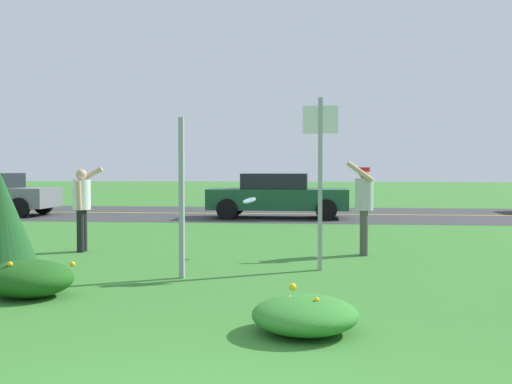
{
  "coord_description": "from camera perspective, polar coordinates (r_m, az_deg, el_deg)",
  "views": [
    {
      "loc": [
        0.83,
        -3.46,
        1.64
      ],
      "look_at": [
        -0.34,
        7.7,
        1.21
      ],
      "focal_mm": 44.63,
      "sensor_mm": 36.0,
      "label": 1
    }
  ],
  "objects": [
    {
      "name": "frisbee_pale_blue",
      "position": [
        11.85,
        -0.6,
        -0.77
      ],
      "size": [
        0.26,
        0.24,
        0.15
      ],
      "color": "#ADD6E5"
    },
    {
      "name": "sign_post_near_path",
      "position": [
        9.47,
        -6.68,
        -0.55
      ],
      "size": [
        0.07,
        0.1,
        2.38
      ],
      "color": "#93969B",
      "rests_on": "ground"
    },
    {
      "name": "ground_plane",
      "position": [
        13.01,
        2.31,
        -5.04
      ],
      "size": [
        120.0,
        120.0,
        0.0
      ],
      "primitive_type": "plane",
      "color": "#387A2D"
    },
    {
      "name": "sign_post_by_roadside",
      "position": [
        10.16,
        5.78,
        2.3
      ],
      "size": [
        0.56,
        0.1,
        2.75
      ],
      "color": "#93969B",
      "rests_on": "ground"
    },
    {
      "name": "daylily_clump_near_camera",
      "position": [
        6.45,
        4.42,
        -10.9
      ],
      "size": [
        1.06,
        1.12,
        0.42
      ],
      "color": "#337F2D",
      "rests_on": "ground"
    },
    {
      "name": "highway_center_stripe",
      "position": [
        22.38,
        3.87,
        -1.98
      ],
      "size": [
        120.0,
        0.16,
        0.0
      ],
      "primitive_type": "cube",
      "color": "yellow",
      "rests_on": "ground"
    },
    {
      "name": "daylily_clump_mid_center",
      "position": [
        8.62,
        -19.73,
        -7.32
      ],
      "size": [
        1.15,
        1.0,
        0.49
      ],
      "color": "#1E5619",
      "rests_on": "ground"
    },
    {
      "name": "person_thrower_white_shirt",
      "position": [
        12.81,
        -15.34,
        -0.89
      ],
      "size": [
        0.53,
        0.49,
        1.66
      ],
      "color": "silver",
      "rests_on": "ground"
    },
    {
      "name": "car_dark_green_center_left",
      "position": [
        20.67,
        1.95,
        -0.29
      ],
      "size": [
        4.5,
        2.0,
        1.45
      ],
      "color": "#194C2D",
      "rests_on": "ground"
    },
    {
      "name": "highway_strip",
      "position": [
        22.38,
        3.87,
        -1.99
      ],
      "size": [
        120.0,
        7.59,
        0.01
      ],
      "primitive_type": "cube",
      "color": "#38383A",
      "rests_on": "ground"
    },
    {
      "name": "person_catcher_red_cap_gray_shirt",
      "position": [
        12.04,
        9.64,
        -0.83
      ],
      "size": [
        0.51,
        0.49,
        1.77
      ],
      "color": "#B2B2B7",
      "rests_on": "ground"
    }
  ]
}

